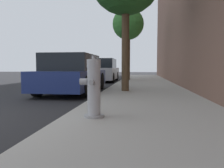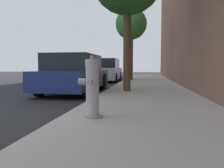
% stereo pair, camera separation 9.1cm
% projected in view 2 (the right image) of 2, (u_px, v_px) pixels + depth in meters
% --- Properties ---
extents(sidewalk_slab, '(2.87, 40.00, 0.15)m').
position_uv_depth(sidewalk_slab, '(152.00, 129.00, 3.01)').
color(sidewalk_slab, '#A8A59E').
rests_on(sidewalk_slab, ground_plane).
extents(fire_hydrant, '(0.38, 0.40, 0.96)m').
position_uv_depth(fire_hydrant, '(92.00, 89.00, 3.42)').
color(fire_hydrant, '#97979C').
rests_on(fire_hydrant, sidewalk_slab).
extents(parked_car_near, '(1.74, 4.19, 1.39)m').
position_uv_depth(parked_car_near, '(75.00, 74.00, 8.03)').
color(parked_car_near, navy).
rests_on(parked_car_near, ground_plane).
extents(parked_car_mid, '(1.79, 3.83, 1.48)m').
position_uv_depth(parked_car_mid, '(105.00, 71.00, 14.23)').
color(parked_car_mid, '#B7B7BC').
rests_on(parked_car_mid, ground_plane).
extents(street_tree_far, '(1.94, 1.94, 4.45)m').
position_uv_depth(street_tree_far, '(131.00, 25.00, 13.52)').
color(street_tree_far, brown).
rests_on(street_tree_far, sidewalk_slab).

